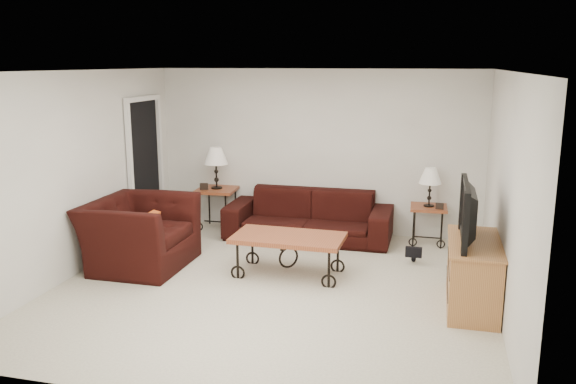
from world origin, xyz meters
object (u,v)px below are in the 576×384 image
object	(u,v)px
side_table_left	(217,209)
backpack	(414,247)
lamp_left	(216,168)
coffee_table	(288,255)
tv_stand	(473,274)
lamp_right	(430,187)
side_table_right	(428,225)
armchair	(140,233)
sofa	(309,215)
television	(475,212)

from	to	relation	value
side_table_left	backpack	bearing A→B (deg)	-15.80
side_table_left	backpack	world-z (taller)	side_table_left
side_table_left	lamp_left	size ratio (longest dim) A/B	1.00
coffee_table	tv_stand	xyz separation A→B (m)	(2.16, -0.45, 0.11)
side_table_left	tv_stand	size ratio (longest dim) A/B	0.53
lamp_right	side_table_left	bearing A→B (deg)	180.00
side_table_right	armchair	bearing A→B (deg)	-152.15
side_table_left	lamp_right	size ratio (longest dim) A/B	1.16
sofa	television	bearing A→B (deg)	-42.16
sofa	tv_stand	xyz separation A→B (m)	(2.25, -2.02, 0.01)
sofa	armchair	world-z (taller)	armchair
side_table_right	television	distance (m)	2.38
lamp_right	television	world-z (taller)	television
tv_stand	television	bearing A→B (deg)	180.00
sofa	television	xyz separation A→B (m)	(2.23, -2.02, 0.69)
side_table_left	lamp_left	bearing A→B (deg)	0.00
lamp_left	coffee_table	distance (m)	2.49
sofa	tv_stand	world-z (taller)	tv_stand
lamp_left	backpack	world-z (taller)	lamp_left
side_table_left	side_table_right	size ratio (longest dim) A/B	1.16
sofa	backpack	size ratio (longest dim) A/B	5.75
sofa	side_table_left	xyz separation A→B (m)	(-1.52, 0.18, -0.03)
lamp_left	tv_stand	world-z (taller)	lamp_left
lamp_right	lamp_left	bearing A→B (deg)	180.00
lamp_right	television	bearing A→B (deg)	-77.30
side_table_right	coffee_table	size ratio (longest dim) A/B	0.42
lamp_right	tv_stand	size ratio (longest dim) A/B	0.46
armchair	television	xyz separation A→B (m)	(4.08, -0.30, 0.61)
sofa	backpack	distance (m)	1.74
side_table_left	coffee_table	bearing A→B (deg)	-47.37
lamp_right	television	xyz separation A→B (m)	(0.50, -2.20, 0.21)
lamp_left	coffee_table	bearing A→B (deg)	-47.37
side_table_right	backpack	world-z (taller)	side_table_right
lamp_right	armchair	xyz separation A→B (m)	(-3.59, -1.90, -0.41)
lamp_right	tv_stand	bearing A→B (deg)	-76.81
armchair	television	bearing A→B (deg)	-94.11
side_table_left	side_table_right	world-z (taller)	side_table_left
backpack	coffee_table	bearing A→B (deg)	-141.45
coffee_table	lamp_left	bearing A→B (deg)	132.63
side_table_left	lamp_left	distance (m)	0.65
backpack	lamp_left	bearing A→B (deg)	172.41
armchair	tv_stand	bearing A→B (deg)	-94.09
lamp_left	side_table_right	bearing A→B (deg)	0.00
lamp_left	tv_stand	bearing A→B (deg)	-30.26
armchair	backpack	xyz separation A→B (m)	(3.44, 1.02, -0.22)
sofa	side_table_right	size ratio (longest dim) A/B	4.35
sofa	lamp_right	xyz separation A→B (m)	(1.74, 0.18, 0.49)
side_table_left	backpack	size ratio (longest dim) A/B	1.53
coffee_table	backpack	distance (m)	1.73
lamp_right	armchair	distance (m)	4.08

